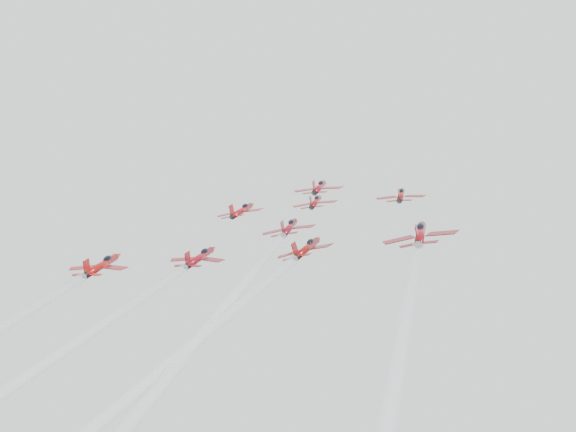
% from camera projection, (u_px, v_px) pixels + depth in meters
% --- Properties ---
extents(jet_lead, '(10.43, 13.33, 8.56)m').
position_uv_depth(jet_lead, '(320.00, 187.00, 166.89)').
color(jet_lead, '#A40F1E').
extents(jet_row2_left, '(9.52, 12.16, 7.81)m').
position_uv_depth(jet_row2_left, '(242.00, 210.00, 155.42)').
color(jet_row2_left, '#B01016').
extents(jet_row2_center, '(8.65, 11.05, 7.09)m').
position_uv_depth(jet_row2_center, '(316.00, 202.00, 150.56)').
color(jet_row2_center, '#A30F13').
extents(jet_row2_right, '(8.86, 11.32, 7.27)m').
position_uv_depth(jet_row2_right, '(401.00, 195.00, 142.26)').
color(jet_row2_right, '#9B110E').
extents(jet_center, '(9.07, 85.23, 51.40)m').
position_uv_depth(jet_center, '(179.00, 320.00, 90.44)').
color(jet_center, maroon).
extents(jet_rear_left, '(8.66, 81.32, 49.05)m').
position_uv_depth(jet_rear_left, '(41.00, 370.00, 81.87)').
color(jet_rear_left, maroon).
extents(jet_rear_right, '(8.69, 81.63, 49.23)m').
position_uv_depth(jet_rear_right, '(189.00, 366.00, 75.45)').
color(jet_rear_right, maroon).
extents(jet_rear_farright, '(10.57, 99.31, 59.89)m').
position_uv_depth(jet_rear_farright, '(335.00, 393.00, 63.53)').
color(jet_rear_farright, maroon).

